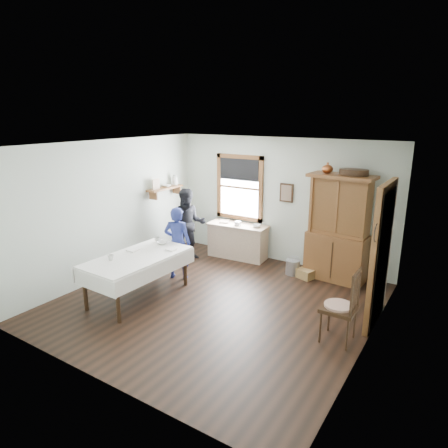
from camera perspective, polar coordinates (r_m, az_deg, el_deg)
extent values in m
cube|color=black|center=(7.05, -1.12, -11.16)|extent=(5.00, 5.00, 0.01)
cube|color=silver|center=(6.32, -1.25, 11.19)|extent=(5.00, 5.00, 0.01)
cube|color=silver|center=(8.69, 8.04, 3.27)|extent=(5.00, 0.01, 2.70)
cube|color=silver|center=(4.81, -18.12, -7.59)|extent=(5.00, 0.01, 2.70)
cube|color=silver|center=(8.17, -15.92, 2.05)|extent=(0.01, 5.00, 2.70)
cube|color=silver|center=(5.63, 20.54, -4.39)|extent=(0.01, 5.00, 2.70)
cube|color=white|center=(9.08, 2.30, 5.24)|extent=(1.00, 0.02, 1.30)
cube|color=brown|center=(8.96, 2.26, 9.59)|extent=(1.18, 0.06, 0.09)
cube|color=brown|center=(9.21, 2.17, 0.96)|extent=(1.18, 0.06, 0.09)
cube|color=brown|center=(9.35, -0.68, 5.55)|extent=(0.09, 0.06, 1.48)
cube|color=brown|center=(8.81, 5.28, 4.86)|extent=(0.09, 0.06, 1.48)
cube|color=black|center=(8.98, 2.18, 7.78)|extent=(0.98, 0.03, 0.48)
cube|color=#473E33|center=(6.53, 21.68, -4.60)|extent=(0.03, 0.90, 2.10)
cube|color=brown|center=(6.06, 20.43, -6.02)|extent=(0.08, 0.12, 2.10)
cube|color=brown|center=(7.01, 22.28, -3.31)|extent=(0.08, 0.12, 2.10)
cube|color=brown|center=(6.26, 22.43, 5.04)|extent=(0.08, 1.14, 0.12)
cube|color=brown|center=(9.08, -8.40, 5.09)|extent=(0.24, 1.00, 0.04)
cube|color=brown|center=(8.81, -10.08, 4.03)|extent=(0.22, 0.03, 0.18)
cube|color=brown|center=(9.40, -6.78, 4.88)|extent=(0.22, 0.03, 0.18)
cube|color=#C8A98B|center=(8.84, -9.71, 5.60)|extent=(0.03, 0.22, 0.24)
cylinder|color=silver|center=(9.33, -7.02, 6.22)|extent=(0.12, 0.12, 0.22)
cube|color=#372213|center=(8.55, 8.89, 4.41)|extent=(0.30, 0.04, 0.40)
torus|color=black|center=(5.82, 21.06, 0.00)|extent=(0.01, 0.27, 0.27)
cube|color=#C8A98B|center=(9.03, 1.96, -2.43)|extent=(1.39, 0.61, 0.78)
cube|color=brown|center=(7.97, 15.98, -0.61)|extent=(1.25, 0.65, 2.08)
cube|color=white|center=(7.28, -12.13, -7.35)|extent=(1.08, 1.97, 0.77)
cube|color=#372213|center=(5.98, 16.16, -11.04)|extent=(0.52, 0.52, 1.12)
cube|color=#A2A6AA|center=(8.29, 9.78, -6.08)|extent=(0.36, 0.36, 0.30)
cube|color=olive|center=(8.15, 11.51, -7.00)|extent=(0.37, 0.31, 0.18)
imported|color=navy|center=(7.87, -6.66, -3.10)|extent=(0.58, 0.48, 1.34)
imported|color=black|center=(8.88, -5.09, -0.42)|extent=(0.91, 0.89, 1.48)
imported|color=silver|center=(7.81, -9.47, -2.22)|extent=(0.12, 0.12, 0.09)
imported|color=silver|center=(7.03, -15.89, -4.64)|extent=(0.13, 0.13, 0.10)
imported|color=silver|center=(7.68, -8.84, -2.65)|extent=(0.24, 0.24, 0.05)
imported|color=#7D6553|center=(9.13, -0.58, 0.40)|extent=(0.26, 0.29, 0.02)
imported|color=silver|center=(8.72, 4.62, -0.27)|extent=(0.20, 0.20, 0.06)
imported|color=silver|center=(9.11, -8.21, 5.43)|extent=(0.22, 0.22, 0.05)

